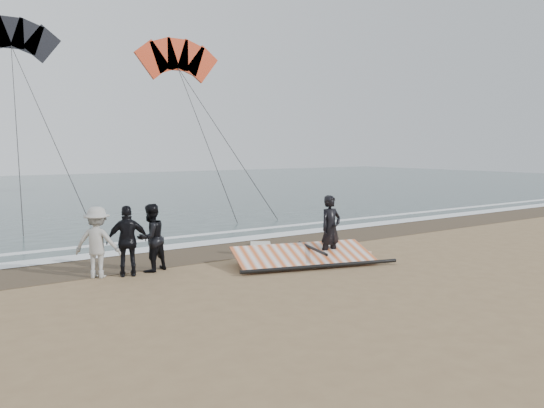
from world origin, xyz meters
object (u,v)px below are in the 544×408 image
at_px(sail_rig, 299,258).
at_px(board_white, 333,251).
at_px(man_main, 331,229).
at_px(board_cream, 261,250).

bearing_deg(sail_rig, board_white, 20.72).
height_order(man_main, sail_rig, man_main).
bearing_deg(board_cream, sail_rig, -61.74).
bearing_deg(board_white, board_cream, 109.99).
height_order(board_white, board_cream, board_cream).
distance_m(board_cream, sail_rig, 2.27).
bearing_deg(board_cream, man_main, -39.19).
bearing_deg(board_white, man_main, -163.72).
bearing_deg(board_white, sail_rig, 171.81).
distance_m(man_main, board_white, 1.62).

